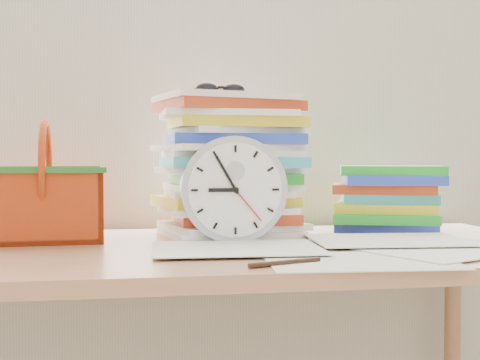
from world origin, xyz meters
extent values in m
cube|color=silver|center=(0.00, 2.00, 1.35)|extent=(4.00, 0.04, 2.70)
cube|color=beige|center=(0.00, 1.98, 1.30)|extent=(2.40, 0.01, 2.50)
cube|color=#9F6C4A|center=(0.00, 1.60, 0.73)|extent=(1.40, 0.70, 0.03)
cylinder|color=#AAADB9|center=(0.01, 1.65, 0.87)|extent=(0.23, 0.05, 0.23)
cylinder|color=black|center=(0.05, 1.33, 0.75)|extent=(0.14, 0.06, 0.01)
camera|label=1|loc=(-0.22, 0.22, 0.94)|focal=50.00mm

